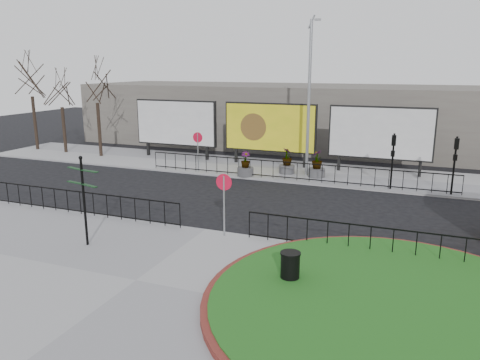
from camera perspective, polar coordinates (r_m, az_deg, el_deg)
The scene contains 25 objects.
ground at distance 19.17m, azimuth -4.20°, elevation -6.32°, with size 90.00×90.00×0.00m, color black.
pavement_near at distance 15.16m, azimuth -12.56°, elevation -12.04°, with size 30.00×10.00×0.12m, color gray.
pavement_far at distance 29.99m, azimuth 5.74°, elevation 1.17°, with size 44.00×6.00×0.12m, color gray.
brick_edge at distance 13.77m, azimuth 18.01°, elevation -14.51°, with size 10.40×10.40×0.18m, color maroon.
grass_lawn at distance 13.76m, azimuth 18.02°, elevation -14.43°, with size 10.00×10.00×0.22m, color #1B4F15.
railing_near_left at distance 21.91m, azimuth -18.90°, elevation -2.62°, with size 10.00×0.10×1.10m, color black, non-canonical shape.
railing_near_right at distance 17.01m, azimuth 15.61°, elevation -7.06°, with size 9.00×0.10×1.10m, color black, non-canonical shape.
railing_far at distance 27.06m, azimuth 6.24°, elevation 1.10°, with size 18.00×0.10×1.10m, color black, non-canonical shape.
speed_sign_far at distance 29.03m, azimuth -5.16°, elevation 4.50°, with size 0.64×0.07×2.47m.
speed_sign_near at distance 17.85m, azimuth -1.95°, elevation -1.36°, with size 0.64×0.07×2.47m.
billboard_left at distance 33.68m, azimuth -7.83°, elevation 6.89°, with size 6.20×0.31×4.10m.
billboard_mid at distance 30.89m, azimuth 3.66°, elevation 6.37°, with size 6.20×0.31×4.10m.
billboard_right at distance 29.53m, azimuth 16.75°, elevation 5.47°, with size 6.20×0.31×4.10m.
lamp_post at distance 27.98m, azimuth 8.42°, elevation 10.06°, with size 0.74×0.18×9.23m.
signal_pole_a at distance 25.96m, azimuth 18.15°, elevation 3.17°, with size 0.22×0.26×3.00m.
signal_pole_b at distance 25.98m, azimuth 24.75°, elevation 2.59°, with size 0.22×0.26×3.00m.
tree_left at distance 35.41m, azimuth -16.95°, elevation 8.42°, with size 2.00×2.00×7.00m, color #2D2119, non-canonical shape.
tree_mid at distance 37.93m, azimuth -20.83°, elevation 7.83°, with size 2.00×2.00×6.20m, color #2D2119, non-canonical shape.
tree_far at distance 40.09m, azimuth -23.94°, elevation 8.76°, with size 2.00×2.00×7.50m, color #2D2119, non-canonical shape.
building_backdrop at distance 39.21m, azimuth 9.86°, elevation 7.63°, with size 40.00×10.00×5.00m, color #605C54.
fingerpost_sign at distance 17.78m, azimuth -18.55°, elevation -1.40°, with size 1.57×0.57×3.35m.
litter_bin at distance 14.42m, azimuth 6.13°, elevation -10.63°, with size 0.62×0.62×1.03m.
planter_a at distance 28.02m, azimuth 0.67°, elevation 1.56°, with size 0.97×0.97×1.47m.
planter_b at distance 28.82m, azimuth 5.74°, elevation 2.03°, with size 0.95×0.95×1.58m.
planter_c at distance 28.08m, azimuth 9.35°, elevation 1.62°, with size 0.98×0.98×1.61m.
Camera 1 is at (7.87, -16.20, 6.58)m, focal length 35.00 mm.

